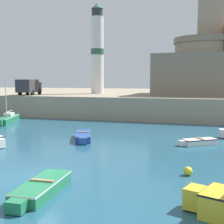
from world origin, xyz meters
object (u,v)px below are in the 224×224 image
(dinghy_white_0, at_px, (199,142))
(dinghy_blue_5, at_px, (83,136))
(dinghy_green_6, at_px, (41,188))
(lighthouse, at_px, (97,50))
(fortress, at_px, (204,72))
(mooring_buoy, at_px, (188,171))
(truck_on_quay, at_px, (29,86))
(sailboat_green_2, at_px, (8,119))

(dinghy_white_0, xyz_separation_m, dinghy_blue_5, (-9.35, -0.70, 0.07))
(dinghy_green_6, height_order, lighthouse, lighthouse)
(fortress, height_order, lighthouse, lighthouse)
(dinghy_white_0, bearing_deg, mooring_buoy, -92.40)
(dinghy_white_0, height_order, dinghy_green_6, dinghy_green_6)
(dinghy_blue_5, relative_size, dinghy_green_6, 0.96)
(dinghy_green_6, bearing_deg, dinghy_blue_5, 103.59)
(mooring_buoy, xyz_separation_m, truck_on_quay, (-23.59, 22.97, 3.87))
(dinghy_green_6, relative_size, truck_on_quay, 0.97)
(dinghy_blue_5, distance_m, truck_on_quay, 21.59)
(dinghy_white_0, relative_size, truck_on_quay, 0.67)
(dinghy_green_6, bearing_deg, mooring_buoy, 37.65)
(dinghy_white_0, relative_size, fortress, 0.23)
(dinghy_blue_5, bearing_deg, truck_on_quay, 133.35)
(dinghy_blue_5, relative_size, truck_on_quay, 0.93)
(dinghy_green_6, relative_size, lighthouse, 0.31)
(sailboat_green_2, bearing_deg, mooring_buoy, -34.67)
(sailboat_green_2, relative_size, dinghy_green_6, 1.41)
(sailboat_green_2, bearing_deg, lighthouse, 68.09)
(dinghy_blue_5, bearing_deg, fortress, 67.99)
(mooring_buoy, height_order, truck_on_quay, truck_on_quay)
(mooring_buoy, xyz_separation_m, lighthouse, (-15.64, 29.96, 9.38))
(sailboat_green_2, bearing_deg, fortress, 35.50)
(fortress, height_order, truck_on_quay, fortress)
(sailboat_green_2, bearing_deg, dinghy_white_0, -17.10)
(sailboat_green_2, distance_m, lighthouse, 18.57)
(mooring_buoy, bearing_deg, dinghy_blue_5, 140.16)
(mooring_buoy, bearing_deg, lighthouse, 117.56)
(dinghy_white_0, xyz_separation_m, truck_on_quay, (-23.94, 14.75, 3.84))
(mooring_buoy, bearing_deg, sailboat_green_2, 145.33)
(truck_on_quay, bearing_deg, sailboat_green_2, -76.39)
(dinghy_blue_5, bearing_deg, sailboat_green_2, 149.45)
(dinghy_white_0, bearing_deg, dinghy_green_6, -116.42)
(dinghy_blue_5, height_order, lighthouse, lighthouse)
(sailboat_green_2, distance_m, truck_on_quay, 8.99)
(fortress, xyz_separation_m, lighthouse, (-16.00, -0.73, 3.47))
(fortress, distance_m, truck_on_quay, 25.26)
(mooring_buoy, height_order, fortress, fortress)
(mooring_buoy, bearing_deg, truck_on_quay, 135.77)
(dinghy_green_6, xyz_separation_m, truck_on_quay, (-17.54, 27.64, 3.81))
(truck_on_quay, bearing_deg, fortress, 17.87)
(fortress, bearing_deg, truck_on_quay, -162.13)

